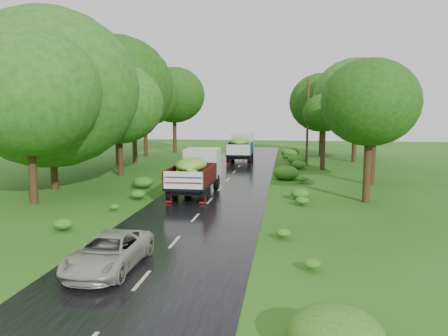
% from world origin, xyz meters
% --- Properties ---
extents(ground, '(120.00, 120.00, 0.00)m').
position_xyz_m(ground, '(0.00, 0.00, 0.00)').
color(ground, '#1D480F').
rests_on(ground, ground).
extents(road, '(6.50, 80.00, 0.02)m').
position_xyz_m(road, '(0.00, 5.00, 0.01)').
color(road, black).
rests_on(road, ground).
extents(road_lines, '(0.12, 69.60, 0.00)m').
position_xyz_m(road_lines, '(0.00, 6.00, 0.02)').
color(road_lines, '#BFB78C').
rests_on(road_lines, road).
extents(truck_near, '(2.34, 6.45, 2.70)m').
position_xyz_m(truck_near, '(-1.19, 10.06, 1.53)').
color(truck_near, black).
rests_on(truck_near, ground).
extents(truck_far, '(2.52, 6.76, 2.82)m').
position_xyz_m(truck_far, '(-0.27, 28.25, 1.59)').
color(truck_far, black).
rests_on(truck_far, ground).
extents(car, '(2.01, 4.20, 1.16)m').
position_xyz_m(car, '(-1.38, -3.20, 0.60)').
color(car, '#A3A291').
rests_on(car, road).
extents(utility_pole, '(1.37, 0.61, 8.15)m').
position_xyz_m(utility_pole, '(6.30, 25.95, 4.20)').
color(utility_pole, '#382616').
rests_on(utility_pole, ground).
extents(trees_left, '(6.39, 34.23, 9.20)m').
position_xyz_m(trees_left, '(-10.24, 19.51, 6.62)').
color(trees_left, black).
rests_on(trees_left, ground).
extents(trees_right, '(7.06, 29.39, 8.45)m').
position_xyz_m(trees_right, '(9.59, 24.25, 5.91)').
color(trees_right, black).
rests_on(trees_right, ground).
extents(shrubs, '(11.90, 44.00, 0.70)m').
position_xyz_m(shrubs, '(0.00, 14.00, 0.35)').
color(shrubs, '#215C15').
rests_on(shrubs, ground).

